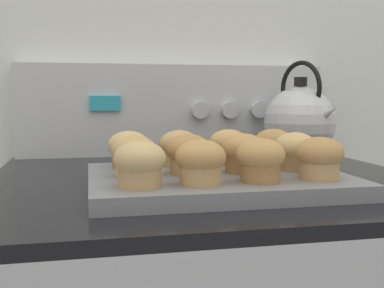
{
  "coord_description": "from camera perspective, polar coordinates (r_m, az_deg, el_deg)",
  "views": [
    {
      "loc": [
        -0.2,
        -0.44,
        1.07
      ],
      "look_at": [
        -0.04,
        0.29,
        0.99
      ],
      "focal_mm": 45.0,
      "sensor_mm": 36.0,
      "label": 1
    }
  ],
  "objects": [
    {
      "name": "wall_back",
      "position": [
        1.18,
        -2.61,
        12.12
      ],
      "size": [
        8.0,
        0.05,
        2.4
      ],
      "color": "silver",
      "rests_on": "ground_plane"
    },
    {
      "name": "muffin_r1_c1",
      "position": [
        0.7,
        -0.42,
        -1.18
      ],
      "size": [
        0.07,
        0.07,
        0.06
      ],
      "color": "tan",
      "rests_on": "muffin_pan"
    },
    {
      "name": "tea_kettle",
      "position": [
        1.08,
        12.7,
        2.69
      ],
      "size": [
        0.16,
        0.19,
        0.21
      ],
      "color": "silver",
      "rests_on": "stove_range"
    },
    {
      "name": "muffin_r0_c3",
      "position": [
        0.68,
        14.88,
        -1.59
      ],
      "size": [
        0.07,
        0.07,
        0.06
      ],
      "color": "tan",
      "rests_on": "muffin_pan"
    },
    {
      "name": "muffin_r2_c2",
      "position": [
        0.81,
        4.36,
        -0.31
      ],
      "size": [
        0.07,
        0.07,
        0.06
      ],
      "color": "tan",
      "rests_on": "muffin_pan"
    },
    {
      "name": "muffin_r1_c2",
      "position": [
        0.72,
        6.1,
        -1.03
      ],
      "size": [
        0.07,
        0.07,
        0.06
      ],
      "color": "olive",
      "rests_on": "muffin_pan"
    },
    {
      "name": "muffin_r2_c0",
      "position": [
        0.78,
        -7.51,
        -0.59
      ],
      "size": [
        0.07,
        0.07,
        0.06
      ],
      "color": "olive",
      "rests_on": "muffin_pan"
    },
    {
      "name": "muffin_r0_c0",
      "position": [
        0.61,
        -6.2,
        -2.34
      ],
      "size": [
        0.07,
        0.07,
        0.06
      ],
      "color": "tan",
      "rests_on": "muffin_pan"
    },
    {
      "name": "control_panel",
      "position": [
        1.13,
        -2.03,
        4.06
      ],
      "size": [
        0.71,
        0.07,
        0.21
      ],
      "color": "#B7BABF",
      "rests_on": "stove_range"
    },
    {
      "name": "muffin_r1_c0",
      "position": [
        0.69,
        -6.88,
        -1.37
      ],
      "size": [
        0.07,
        0.07,
        0.06
      ],
      "color": "tan",
      "rests_on": "muffin_pan"
    },
    {
      "name": "muffin_r0_c2",
      "position": [
        0.65,
        8.1,
        -1.85
      ],
      "size": [
        0.07,
        0.07,
        0.06
      ],
      "color": "olive",
      "rests_on": "muffin_pan"
    },
    {
      "name": "muffin_r2_c1",
      "position": [
        0.78,
        -1.51,
        -0.47
      ],
      "size": [
        0.07,
        0.07,
        0.06
      ],
      "color": "tan",
      "rests_on": "muffin_pan"
    },
    {
      "name": "muffin_r0_c1",
      "position": [
        0.62,
        1.03,
        -2.13
      ],
      "size": [
        0.07,
        0.07,
        0.06
      ],
      "color": "tan",
      "rests_on": "muffin_pan"
    },
    {
      "name": "muffin_pan",
      "position": [
        0.72,
        2.89,
        -4.33
      ],
      "size": [
        0.37,
        0.29,
        0.02
      ],
      "color": "slate",
      "rests_on": "stove_range"
    },
    {
      "name": "muffin_r2_c3",
      "position": [
        0.83,
        9.59,
        -0.2
      ],
      "size": [
        0.07,
        0.07,
        0.06
      ],
      "color": "tan",
      "rests_on": "muffin_pan"
    },
    {
      "name": "muffin_r1_c3",
      "position": [
        0.76,
        12.11,
        -0.81
      ],
      "size": [
        0.07,
        0.07,
        0.06
      ],
      "color": "#A37A4C",
      "rests_on": "muffin_pan"
    }
  ]
}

